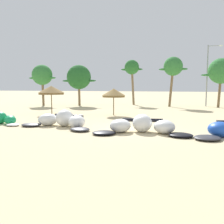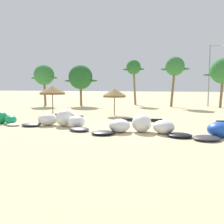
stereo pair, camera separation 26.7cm
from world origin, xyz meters
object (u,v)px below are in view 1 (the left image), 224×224
(palm_left_of_gap, at_px, (132,68))
(palm_center_left, at_px, (173,67))
(lamppost_west, at_px, (208,72))
(palm_center_right, at_px, (221,71))
(beach_umbrella_near_van, at_px, (51,90))
(beach_umbrella_middle, at_px, (114,93))
(palm_left, at_px, (79,77))
(palm_leftmost, at_px, (42,75))
(kite_left_of_center, at_px, (142,126))
(kite_left, at_px, (62,120))

(palm_left_of_gap, xyz_separation_m, palm_center_left, (6.75, -2.30, -0.11))
(lamppost_west, bearing_deg, palm_center_left, -155.61)
(palm_left_of_gap, distance_m, palm_center_right, 13.69)
(beach_umbrella_near_van, xyz_separation_m, lamppost_west, (17.94, 16.24, 2.59))
(beach_umbrella_near_van, distance_m, palm_center_right, 24.23)
(beach_umbrella_near_van, relative_size, palm_center_left, 0.42)
(palm_center_left, bearing_deg, beach_umbrella_middle, -112.82)
(palm_left, xyz_separation_m, palm_center_left, (14.49, 1.88, 1.46))
(lamppost_west, bearing_deg, palm_left, -167.82)
(palm_leftmost, bearing_deg, beach_umbrella_near_van, -54.63)
(beach_umbrella_middle, relative_size, palm_center_right, 0.40)
(palm_center_left, distance_m, lamppost_west, 5.79)
(palm_leftmost, bearing_deg, kite_left_of_center, -45.31)
(palm_center_right, bearing_deg, palm_left_of_gap, 171.65)
(beach_umbrella_middle, relative_size, lamppost_west, 0.31)
(kite_left, bearing_deg, palm_left_of_gap, 88.40)
(palm_left, distance_m, lamppost_west, 20.19)
(kite_left_of_center, xyz_separation_m, beach_umbrella_middle, (-4.50, 9.22, 1.94))
(kite_left_of_center, distance_m, palm_center_left, 23.24)
(beach_umbrella_near_van, relative_size, beach_umbrella_middle, 1.10)
(kite_left_of_center, relative_size, beach_umbrella_middle, 2.31)
(palm_leftmost, bearing_deg, kite_left, -55.23)
(palm_left, height_order, lamppost_west, lamppost_west)
(beach_umbrella_middle, xyz_separation_m, palm_left, (-8.88, 11.44, 2.11))
(beach_umbrella_middle, bearing_deg, kite_left, -102.23)
(kite_left, bearing_deg, palm_leftmost, 124.77)
(palm_left_of_gap, xyz_separation_m, lamppost_west, (11.98, 0.07, -0.82))
(beach_umbrella_near_van, bearing_deg, palm_left, 98.47)
(kite_left_of_center, relative_size, lamppost_west, 0.71)
(kite_left_of_center, distance_m, beach_umbrella_near_van, 14.66)
(palm_left_of_gap, bearing_deg, palm_center_left, -18.81)
(palm_left, relative_size, palm_left_of_gap, 0.87)
(palm_center_right, bearing_deg, kite_left_of_center, -109.00)
(beach_umbrella_middle, height_order, palm_center_left, palm_center_left)
(beach_umbrella_near_van, height_order, palm_center_left, palm_center_left)
(beach_umbrella_near_van, bearing_deg, kite_left_of_center, -36.83)
(beach_umbrella_middle, xyz_separation_m, palm_leftmost, (-14.73, 10.22, 2.46))
(kite_left, xyz_separation_m, palm_left, (-7.07, 19.83, 4.02))
(kite_left, distance_m, palm_center_right, 26.64)
(palm_left_of_gap, distance_m, lamppost_west, 12.01)
(kite_left, xyz_separation_m, kite_left_of_center, (6.32, -0.84, -0.02))
(palm_leftmost, relative_size, lamppost_west, 0.70)
(kite_left_of_center, bearing_deg, palm_center_right, 71.00)
(palm_left, height_order, palm_center_right, palm_center_right)
(palm_left_of_gap, bearing_deg, palm_left, -151.60)
(palm_left, bearing_deg, beach_umbrella_middle, -52.17)
(beach_umbrella_middle, bearing_deg, palm_center_right, 47.80)
(palm_center_left, height_order, palm_center_right, palm_center_left)
(palm_leftmost, relative_size, palm_left, 1.01)
(palm_leftmost, xyz_separation_m, palm_center_right, (27.11, 3.43, 0.39))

